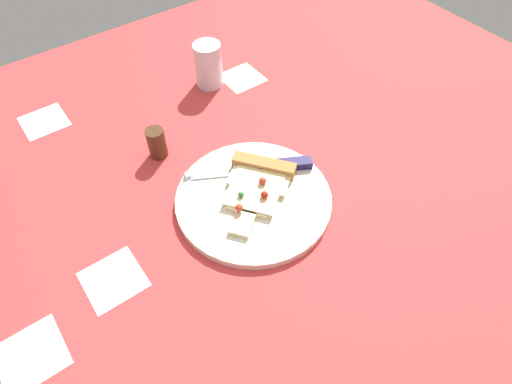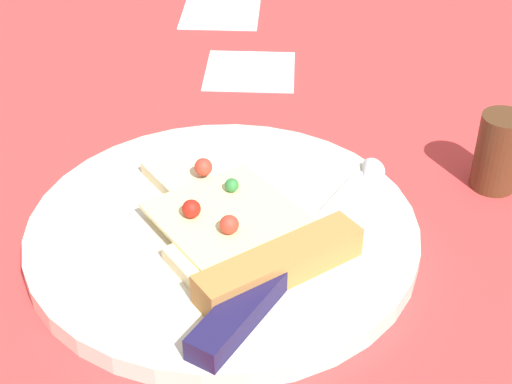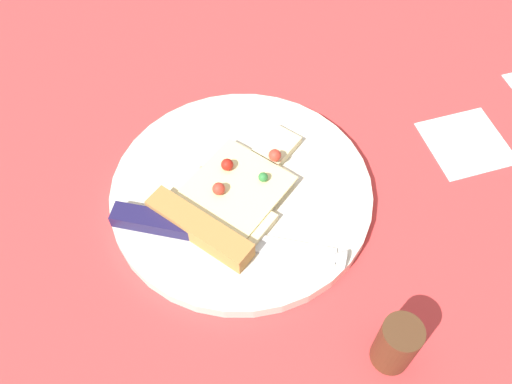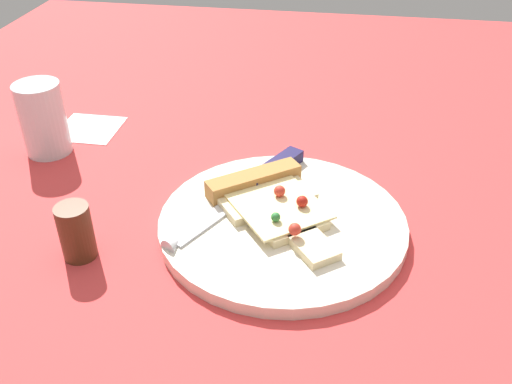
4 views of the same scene
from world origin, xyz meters
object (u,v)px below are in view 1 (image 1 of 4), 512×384
at_px(pizza_slice, 257,184).
at_px(plate, 253,199).
at_px(knife, 262,168).
at_px(drinking_glass, 208,65).
at_px(pepper_shaker, 157,143).

bearing_deg(pizza_slice, plate, 89.76).
distance_m(pizza_slice, knife, 0.04).
relative_size(plate, knife, 1.28).
distance_m(plate, pizza_slice, 0.03).
xyz_separation_m(drinking_glass, pepper_shaker, (0.14, -0.21, -0.02)).
bearing_deg(plate, drinking_glass, 160.17).
distance_m(plate, pepper_shaker, 0.23).
distance_m(plate, drinking_glass, 0.37).
relative_size(plate, drinking_glass, 2.78).
xyz_separation_m(pizza_slice, drinking_glass, (-0.33, 0.10, 0.03)).
xyz_separation_m(plate, pepper_shaker, (-0.21, -0.08, 0.02)).
height_order(knife, pepper_shaker, pepper_shaker).
height_order(pizza_slice, knife, pizza_slice).
distance_m(knife, pepper_shaker, 0.21).
xyz_separation_m(plate, drinking_glass, (-0.35, 0.12, 0.04)).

